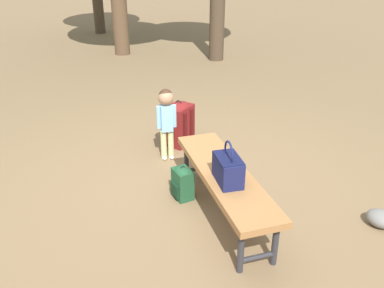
% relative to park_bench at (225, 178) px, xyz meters
% --- Properties ---
extents(ground_plane, '(40.00, 40.00, 0.00)m').
position_rel_park_bench_xyz_m(ground_plane, '(0.64, 0.06, -0.39)').
color(ground_plane, brown).
rests_on(ground_plane, ground).
extents(park_bench, '(1.65, 0.78, 0.45)m').
position_rel_park_bench_xyz_m(park_bench, '(0.00, 0.00, 0.00)').
color(park_bench, '#9E6B3D').
rests_on(park_bench, ground).
extents(handbag, '(0.36, 0.27, 0.37)m').
position_rel_park_bench_xyz_m(handbag, '(-0.14, 0.07, 0.18)').
color(handbag, '#191E4C').
rests_on(handbag, park_bench).
extents(child_standing, '(0.17, 0.22, 0.83)m').
position_rel_park_bench_xyz_m(child_standing, '(1.23, -0.09, 0.16)').
color(child_standing, '#CCCC8C').
rests_on(child_standing, ground).
extents(backpack_large, '(0.38, 0.41, 0.57)m').
position_rel_park_bench_xyz_m(backpack_large, '(1.50, -0.40, -0.11)').
color(backpack_large, maroon).
rests_on(backpack_large, ground).
extents(backpack_small, '(0.22, 0.20, 0.35)m').
position_rel_park_bench_xyz_m(backpack_small, '(0.44, 0.17, -0.22)').
color(backpack_small, '#1E4C2D').
rests_on(backpack_small, ground).
extents(trail_rock, '(0.24, 0.20, 0.14)m').
position_rel_park_bench_xyz_m(trail_rock, '(-0.84, -1.08, -0.32)').
color(trail_rock, slate).
rests_on(trail_rock, ground).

